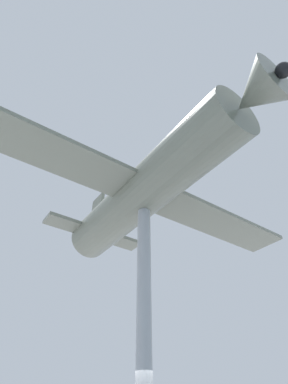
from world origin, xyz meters
name	(u,v)px	position (x,y,z in m)	size (l,w,h in m)	color
support_pylon_central	(144,317)	(0.00, 0.00, 3.98)	(0.49, 0.49, 7.96)	#999EA3
suspended_airplane	(149,188)	(-0.07, 0.33, 8.96)	(16.27, 12.10, 3.39)	slate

